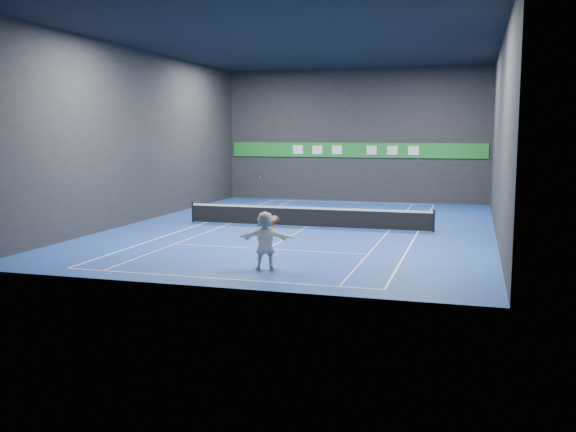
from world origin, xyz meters
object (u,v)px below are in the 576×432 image
(player, at_px, (265,240))
(tennis_racket, at_px, (274,220))
(tennis_net, at_px, (307,216))
(tennis_ball, at_px, (260,177))

(player, relative_size, tennis_racket, 3.30)
(tennis_racket, bearing_deg, tennis_net, 98.25)
(player, xyz_separation_m, tennis_racket, (0.31, 0.05, 0.69))
(tennis_net, height_order, tennis_racket, tennis_racket)
(tennis_ball, distance_m, tennis_net, 10.20)
(player, bearing_deg, tennis_racket, 179.30)
(tennis_net, distance_m, tennis_racket, 10.19)
(player, relative_size, tennis_ball, 31.88)
(tennis_ball, xyz_separation_m, tennis_net, (-0.87, 9.82, -2.60))
(player, relative_size, tennis_net, 0.16)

